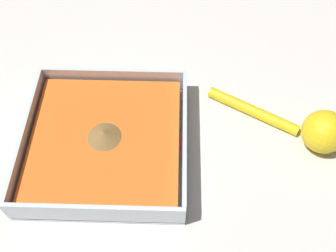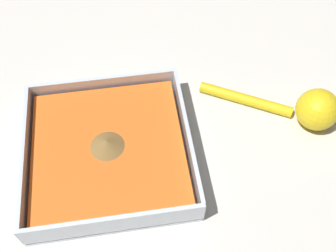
% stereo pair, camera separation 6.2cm
% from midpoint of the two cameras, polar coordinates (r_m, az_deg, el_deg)
% --- Properties ---
extents(ground_plane, '(4.00, 4.00, 0.00)m').
position_cam_midpoint_polar(ground_plane, '(0.65, -11.35, -0.88)').
color(ground_plane, beige).
extents(square_dish, '(0.25, 0.25, 0.05)m').
position_cam_midpoint_polar(square_dish, '(0.61, -11.40, -3.81)').
color(square_dish, silver).
rests_on(square_dish, ground_plane).
extents(lemon_squeezer, '(0.21, 0.14, 0.07)m').
position_cam_midpoint_polar(lemon_squeezer, '(0.66, 16.97, 2.33)').
color(lemon_squeezer, yellow).
rests_on(lemon_squeezer, ground_plane).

